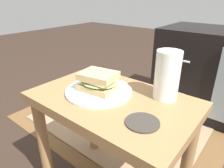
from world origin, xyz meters
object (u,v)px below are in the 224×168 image
Objects in this scene: sandwich_front at (99,81)px; beer_glass at (167,76)px; coaster at (142,122)px; plate at (99,91)px.

sandwich_front is 0.23m from beer_glass.
sandwich_front reaches higher than coaster.
plate is 1.46× the size of beer_glass.
coaster is (0.22, -0.07, -0.00)m from plate.
plate is at bearing -26.57° from sandwich_front.
coaster is at bearing -17.01° from sandwich_front.
beer_glass is 0.19m from coaster.
plate is 1.65× the size of sandwich_front.
plate is at bearing 162.99° from coaster.
sandwich_front is at bearing 162.99° from coaster.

